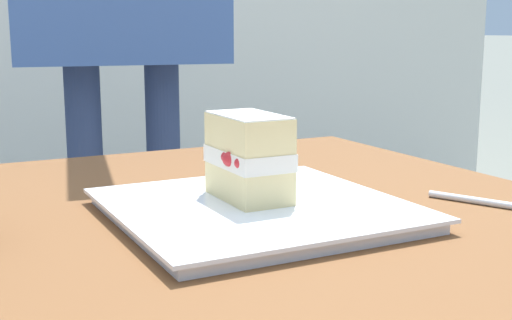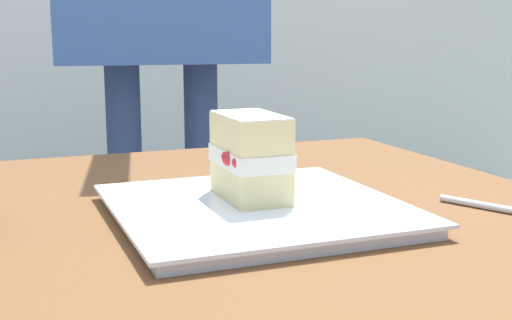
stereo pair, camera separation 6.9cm
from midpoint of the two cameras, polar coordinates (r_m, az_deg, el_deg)
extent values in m
cube|color=brown|center=(0.61, 6.61, -9.75)|extent=(1.12, 0.78, 0.04)
cube|color=white|center=(0.72, 2.75, -4.37)|extent=(0.28, 0.28, 0.01)
cube|color=white|center=(0.71, 2.76, -3.75)|extent=(0.29, 0.29, 0.00)
cube|color=#EAD18C|center=(0.73, 2.24, -1.89)|extent=(0.10, 0.06, 0.04)
cube|color=white|center=(0.72, 2.25, 0.19)|extent=(0.10, 0.06, 0.02)
sphere|color=red|center=(0.71, 0.34, 0.28)|extent=(0.01, 0.01, 0.01)
sphere|color=red|center=(0.70, 0.57, 0.08)|extent=(0.02, 0.02, 0.02)
sphere|color=red|center=(0.75, 3.33, 0.48)|extent=(0.02, 0.02, 0.02)
sphere|color=red|center=(0.68, 1.31, -0.26)|extent=(0.01, 0.01, 0.01)
cube|color=#EAD18C|center=(0.72, 2.27, 2.30)|extent=(0.10, 0.06, 0.04)
cube|color=white|center=(0.71, 2.28, 3.75)|extent=(0.10, 0.06, 0.00)
cylinder|color=silver|center=(0.79, 22.04, -3.80)|extent=(0.13, 0.07, 0.01)
cylinder|color=navy|center=(1.62, -9.39, -7.10)|extent=(0.08, 0.08, 0.84)
cylinder|color=navy|center=(1.65, -3.25, -6.72)|extent=(0.08, 0.08, 0.84)
camera|label=1|loc=(0.03, -87.21, 0.53)|focal=48.13mm
camera|label=2|loc=(0.03, 92.79, -0.53)|focal=48.13mm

